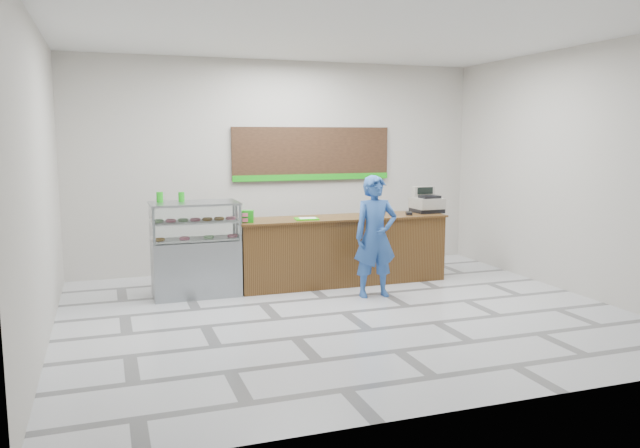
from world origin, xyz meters
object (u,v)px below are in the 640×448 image
object	(u,v)px
customer	(375,236)
serving_tray	(307,219)
display_case	(195,248)
sales_counter	(342,250)
cash_register	(427,203)

from	to	relation	value
customer	serving_tray	bearing A→B (deg)	137.43
display_case	customer	world-z (taller)	customer
sales_counter	customer	xyz separation A→B (m)	(0.16, -0.90, 0.34)
sales_counter	display_case	distance (m)	2.23
sales_counter	display_case	bearing A→B (deg)	-180.00
cash_register	customer	distance (m)	1.70
display_case	customer	size ratio (longest dim) A/B	0.78
display_case	customer	distance (m)	2.55
sales_counter	cash_register	distance (m)	1.64
sales_counter	display_case	size ratio (longest dim) A/B	2.45
sales_counter	serving_tray	xyz separation A→B (m)	(-0.60, -0.11, 0.52)
display_case	serving_tray	xyz separation A→B (m)	(1.62, -0.11, 0.36)
display_case	serving_tray	world-z (taller)	display_case
sales_counter	serving_tray	size ratio (longest dim) A/B	8.74
display_case	cash_register	xyz separation A→B (m)	(3.72, 0.09, 0.51)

